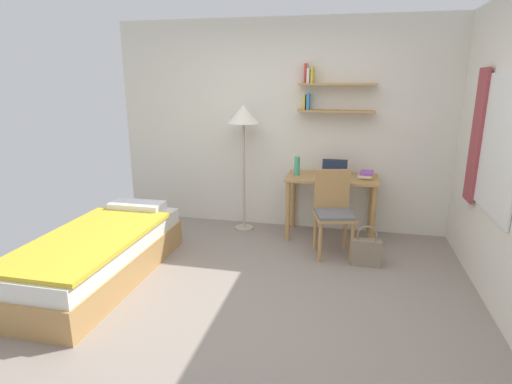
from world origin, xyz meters
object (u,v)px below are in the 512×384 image
(desk_chair, at_px, (333,209))
(handbag, at_px, (366,251))
(book_stack, at_px, (366,175))
(water_bottle, at_px, (297,166))
(bed, at_px, (99,255))
(laptop, at_px, (334,172))
(standing_lamp, at_px, (243,121))
(desk, at_px, (332,188))

(desk_chair, relative_size, handbag, 2.14)
(book_stack, distance_m, handbag, 1.00)
(water_bottle, bearing_deg, book_stack, 1.59)
(water_bottle, xyz_separation_m, book_stack, (0.81, 0.02, -0.07))
(bed, height_order, desk_chair, desk_chair)
(laptop, height_order, handbag, laptop)
(standing_lamp, height_order, laptop, standing_lamp)
(standing_lamp, bearing_deg, laptop, -0.11)
(book_stack, relative_size, handbag, 0.55)
(desk, relative_size, book_stack, 4.52)
(bed, bearing_deg, laptop, 37.34)
(desk_chair, height_order, water_bottle, water_bottle)
(desk_chair, bearing_deg, laptop, 92.64)
(standing_lamp, distance_m, laptop, 1.26)
(laptop, relative_size, book_stack, 1.27)
(handbag, bearing_deg, book_stack, 91.66)
(book_stack, height_order, handbag, book_stack)
(water_bottle, relative_size, book_stack, 0.95)
(desk_chair, bearing_deg, book_stack, 56.76)
(laptop, xyz_separation_m, handbag, (0.39, -0.77, -0.66))
(desk_chair, distance_m, standing_lamp, 1.54)
(bed, bearing_deg, water_bottle, 43.32)
(bed, height_order, book_stack, book_stack)
(book_stack, bearing_deg, desk, -177.13)
(standing_lamp, bearing_deg, desk_chair, -25.15)
(laptop, bearing_deg, standing_lamp, 179.89)
(bed, distance_m, book_stack, 3.05)
(water_bottle, distance_m, book_stack, 0.82)
(desk, xyz_separation_m, water_bottle, (-0.42, -0.00, 0.25))
(standing_lamp, xyz_separation_m, laptop, (1.12, -0.00, -0.58))
(water_bottle, height_order, book_stack, water_bottle)
(desk_chair, height_order, handbag, desk_chair)
(desk, xyz_separation_m, book_stack, (0.39, 0.02, 0.18))
(standing_lamp, xyz_separation_m, handbag, (1.51, -0.77, -1.24))
(standing_lamp, xyz_separation_m, book_stack, (1.48, -0.01, -0.59))
(standing_lamp, bearing_deg, bed, -122.16)
(desk_chair, bearing_deg, standing_lamp, 154.85)
(desk, bearing_deg, standing_lamp, 178.32)
(desk_chair, relative_size, book_stack, 3.91)
(bed, relative_size, desk_chair, 2.21)
(desk, distance_m, laptop, 0.20)
(desk_chair, xyz_separation_m, standing_lamp, (-1.14, 0.54, 0.88))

